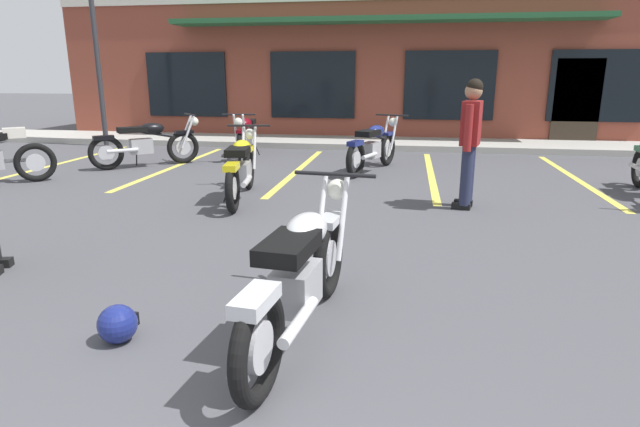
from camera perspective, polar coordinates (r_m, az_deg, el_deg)
The scene contains 12 objects.
ground_plane at distance 4.98m, azimuth 0.05°, elevation -5.20°, with size 80.00×80.00×0.00m, color #47474C.
sidewalk_kerb at distance 13.09m, azimuth 6.15°, elevation 7.70°, with size 22.00×1.80×0.14m, color #A8A59E.
brick_storefront_building at distance 16.86m, azimuth 7.19°, elevation 15.55°, with size 17.52×6.93×3.81m.
painted_stall_lines at distance 9.55m, azimuth 4.78°, elevation 4.61°, with size 12.25×4.80×0.01m.
motorcycle_foreground_classic at distance 3.44m, azimuth -2.05°, elevation -6.50°, with size 0.69×2.11×0.98m.
motorcycle_black_cruiser at distance 10.54m, azimuth -18.52°, elevation 7.40°, with size 1.73×1.57×0.98m.
motorcycle_silver_naked at distance 7.40m, azimuth -8.64°, elevation 5.05°, with size 0.76×2.10×0.98m.
motorcycle_green_cafe_racer at distance 9.56m, azimuth 5.87°, elevation 7.38°, with size 1.01×2.03×0.98m.
motorcycle_orange_scrambler at distance 11.42m, azimuth -8.05°, elevation 8.55°, with size 0.73×2.10×0.98m.
person_in_black_shirt at distance 7.03m, azimuth 16.18°, elevation 8.15°, with size 0.34×0.61×1.68m.
helmet_on_pavement at distance 3.75m, azimuth -21.34°, elevation -11.22°, with size 0.26×0.26×0.26m.
parking_lot_lamp_post at distance 13.98m, azimuth -24.07°, elevation 20.41°, with size 0.24×0.76×5.17m.
Camera 1 is at (0.77, -0.64, 1.72)m, focal length 29.12 mm.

